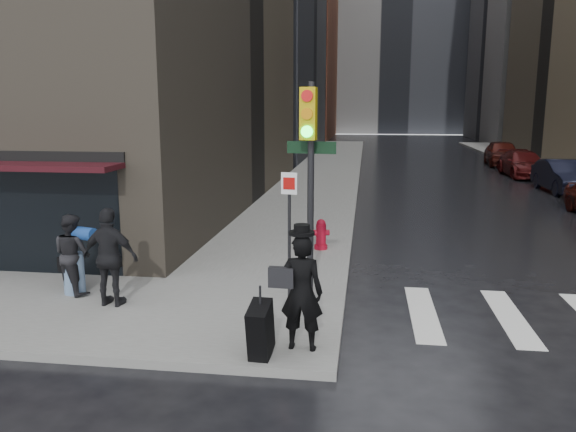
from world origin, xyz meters
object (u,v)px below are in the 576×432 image
Objects in this scene: parked_car_3 at (523,164)px; parked_car_4 at (502,153)px; man_overcoat at (293,298)px; fire_hydrant at (321,236)px; man_jeans at (73,254)px; man_greycoat at (110,257)px; parked_car_2 at (564,176)px; traffic_light at (308,163)px.

parked_car_3 is 1.00× the size of parked_car_4.
man_overcoat reaches higher than fire_hydrant.
parked_car_4 is (14.78, 28.74, -0.14)m from man_jeans.
man_greycoat reaches higher than parked_car_4.
man_jeans is at bearing -137.56° from fire_hydrant.
man_jeans is at bearing -123.91° from parked_car_3.
man_jeans is 0.36× the size of parked_car_2.
man_jeans is at bearing -23.21° from man_greycoat.
man_overcoat is 2.51× the size of fire_hydrant.
parked_car_3 is at bearing -87.11° from parked_car_4.
parked_car_4 reaches higher than parked_car_2.
man_greycoat reaches higher than parked_car_2.
traffic_light is at bearing -114.74° from parked_car_3.
man_overcoat is 2.90m from traffic_light.
parked_car_4 is (0.21, 6.02, 0.12)m from parked_car_3.
traffic_light is 5.17× the size of fire_hydrant.
man_greycoat is at bearing -121.31° from parked_car_3.
man_jeans is 26.99m from parked_car_3.
fire_hydrant is at bearing -130.82° from parked_car_2.
parked_car_4 is (10.04, 28.62, -2.02)m from traffic_light.
parked_car_4 is at bearing 67.57° from fire_hydrant.
man_greycoat is (-3.68, 1.53, 0.09)m from man_overcoat.
man_overcoat is at bearing -112.79° from parked_car_3.
traffic_light is 0.93× the size of parked_car_2.
parked_car_2 is 12.04m from parked_car_4.
parked_car_2 reaches higher than parked_car_3.
parked_car_2 is at bearing -104.30° from man_jeans.
parked_car_4 is at bearing 78.16° from traffic_light.
man_greycoat is 26.92m from parked_car_3.
traffic_light is at bearing -122.90° from parked_car_2.
man_greycoat is at bearing -161.68° from traffic_light.
man_greycoat is 0.39× the size of parked_car_4.
parked_car_2 is at bearing -123.48° from man_greycoat.
parked_car_3 is at bearing 73.99° from traffic_light.
parked_car_3 reaches higher than fire_hydrant.
man_overcoat is 0.42× the size of parked_car_4.
fire_hydrant is 0.17× the size of parked_car_4.
traffic_light is 0.86× the size of parked_car_4.
parked_car_2 is (13.71, 17.28, -0.35)m from man_greycoat.
man_jeans is 0.34× the size of parked_car_4.
parked_car_3 is (-0.22, 6.02, -0.04)m from parked_car_2.
traffic_light is 4.77m from fire_hydrant.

